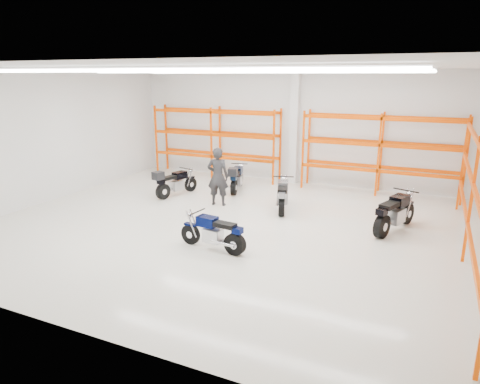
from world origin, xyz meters
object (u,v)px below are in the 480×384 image
at_px(motorcycle_back_c, 282,196).
at_px(motorcycle_back_d, 394,214).
at_px(structural_column, 294,128).
at_px(motorcycle_back_b, 236,179).
at_px(motorcycle_back_a, 173,183).
at_px(motorcycle_main, 215,234).
at_px(standing_man, 218,177).

bearing_deg(motorcycle_back_c, motorcycle_back_d, -9.76).
bearing_deg(structural_column, motorcycle_back_b, -123.45).
height_order(motorcycle_back_a, motorcycle_back_d, motorcycle_back_d).
bearing_deg(motorcycle_back_c, motorcycle_main, -96.59).
xyz_separation_m(motorcycle_back_a, standing_man, (1.98, -0.29, 0.50)).
relative_size(motorcycle_main, structural_column, 0.43).
bearing_deg(motorcycle_back_a, motorcycle_back_d, -3.92).
xyz_separation_m(motorcycle_back_a, structural_column, (3.32, 3.85, 1.75)).
relative_size(motorcycle_back_c, motorcycle_back_d, 0.93).
height_order(motorcycle_back_c, standing_man, standing_man).
bearing_deg(motorcycle_back_b, structural_column, 56.55).
xyz_separation_m(motorcycle_main, motorcycle_back_a, (-3.71, 3.81, 0.05)).
distance_m(motorcycle_back_a, standing_man, 2.06).
distance_m(motorcycle_main, motorcycle_back_a, 5.32).
distance_m(motorcycle_back_c, structural_column, 4.25).
xyz_separation_m(motorcycle_back_d, structural_column, (-4.36, 4.37, 1.73)).
xyz_separation_m(motorcycle_main, motorcycle_back_c, (0.45, 3.89, 0.03)).
xyz_separation_m(motorcycle_back_a, motorcycle_back_d, (7.67, -0.53, 0.02)).
distance_m(motorcycle_back_a, structural_column, 5.38).
relative_size(motorcycle_back_a, motorcycle_back_d, 0.92).
relative_size(motorcycle_back_b, motorcycle_back_d, 0.94).
distance_m(motorcycle_back_b, motorcycle_back_c, 2.78).
xyz_separation_m(motorcycle_back_c, structural_column, (-0.84, 3.77, 1.78)).
relative_size(motorcycle_back_b, structural_column, 0.45).
relative_size(motorcycle_main, motorcycle_back_a, 0.97).
distance_m(motorcycle_main, motorcycle_back_b, 5.69).
relative_size(motorcycle_back_b, motorcycle_back_c, 1.01).
relative_size(motorcycle_back_a, motorcycle_back_b, 0.98).
height_order(motorcycle_back_c, motorcycle_back_d, motorcycle_back_d).
relative_size(motorcycle_back_c, standing_man, 1.01).
bearing_deg(structural_column, motorcycle_back_d, -45.12).
bearing_deg(motorcycle_back_c, motorcycle_back_a, -178.92).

